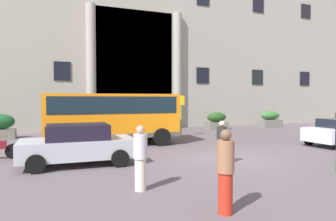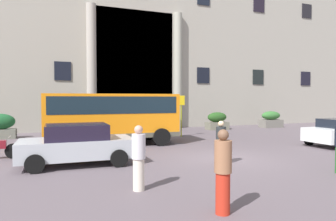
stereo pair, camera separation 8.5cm
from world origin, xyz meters
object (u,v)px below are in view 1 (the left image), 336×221
(pedestrian_woman_dark_dress, at_px, (226,171))
(hedge_planter_far_west, at_px, (217,121))
(hedge_planter_entrance_right, at_px, (0,127))
(orange_minibus, at_px, (112,114))
(bus_stop_sign, at_px, (181,111))
(hedge_planter_east, at_px, (60,124))
(hedge_planter_entrance_left, at_px, (127,123))
(hedge_planter_west, at_px, (270,120))
(parked_coupe_end, at_px, (78,144))
(pedestrian_man_red_shirt, at_px, (222,143))
(pedestrian_man_crossing, at_px, (140,158))

(pedestrian_woman_dark_dress, bearing_deg, hedge_planter_far_west, -66.05)
(hedge_planter_entrance_right, distance_m, pedestrian_woman_dark_dress, 16.38)
(orange_minibus, relative_size, hedge_planter_entrance_right, 3.95)
(bus_stop_sign, distance_m, hedge_planter_far_west, 5.46)
(bus_stop_sign, relative_size, hedge_planter_entrance_right, 1.53)
(orange_minibus, bearing_deg, hedge_planter_east, 118.52)
(hedge_planter_entrance_left, distance_m, hedge_planter_far_west, 7.03)
(hedge_planter_west, xyz_separation_m, hedge_planter_entrance_right, (-20.07, -0.10, 0.07))
(hedge_planter_far_west, bearing_deg, bus_stop_sign, -144.89)
(hedge_planter_west, relative_size, pedestrian_woman_dark_dress, 1.04)
(hedge_planter_east, height_order, parked_coupe_end, hedge_planter_east)
(orange_minibus, height_order, parked_coupe_end, orange_minibus)
(hedge_planter_far_west, xyz_separation_m, pedestrian_man_red_shirt, (-6.38, -11.23, 0.15))
(hedge_planter_entrance_right, bearing_deg, pedestrian_woman_dark_dress, -67.94)
(bus_stop_sign, xyz_separation_m, pedestrian_man_red_shirt, (-1.99, -8.14, -0.81))
(bus_stop_sign, distance_m, parked_coupe_end, 9.26)
(pedestrian_woman_dark_dress, xyz_separation_m, pedestrian_man_crossing, (-1.19, 2.20, -0.03))
(hedge_planter_east, height_order, hedge_planter_entrance_right, hedge_planter_east)
(hedge_planter_far_west, height_order, pedestrian_woman_dark_dress, pedestrian_woman_dark_dress)
(bus_stop_sign, height_order, pedestrian_woman_dark_dress, bus_stop_sign)
(hedge_planter_east, distance_m, parked_coupe_end, 9.17)
(hedge_planter_far_west, bearing_deg, hedge_planter_entrance_left, 176.03)
(hedge_planter_far_west, distance_m, pedestrian_woman_dark_dress, 17.68)
(orange_minibus, xyz_separation_m, parked_coupe_end, (-2.10, -4.37, -0.84))
(hedge_planter_west, xyz_separation_m, pedestrian_man_red_shirt, (-11.51, -11.18, 0.14))
(pedestrian_woman_dark_dress, bearing_deg, hedge_planter_west, -78.57)
(bus_stop_sign, distance_m, hedge_planter_east, 7.79)
(pedestrian_man_crossing, bearing_deg, hedge_planter_east, -56.71)
(hedge_planter_entrance_right, bearing_deg, hedge_planter_west, 0.29)
(bus_stop_sign, distance_m, pedestrian_man_crossing, 11.51)
(hedge_planter_entrance_right, distance_m, parked_coupe_end, 9.85)
(hedge_planter_west, distance_m, hedge_planter_entrance_right, 20.07)
(orange_minibus, xyz_separation_m, hedge_planter_west, (14.26, 4.85, -0.93))
(hedge_planter_west, bearing_deg, orange_minibus, -161.22)
(pedestrian_woman_dark_dress, bearing_deg, hedge_planter_entrance_right, -14.17)
(pedestrian_man_crossing, bearing_deg, bus_stop_sign, -92.63)
(orange_minibus, distance_m, bus_stop_sign, 5.07)
(hedge_planter_west, bearing_deg, hedge_planter_far_west, 179.40)
(hedge_planter_entrance_right, bearing_deg, pedestrian_man_red_shirt, -52.31)
(pedestrian_man_red_shirt, xyz_separation_m, pedestrian_man_crossing, (-3.59, -1.90, 0.06))
(hedge_planter_west, bearing_deg, pedestrian_man_red_shirt, -135.84)
(hedge_planter_east, relative_size, pedestrian_man_crossing, 1.20)
(bus_stop_sign, relative_size, hedge_planter_far_west, 1.55)
(hedge_planter_entrance_left, relative_size, hedge_planter_far_west, 1.12)
(orange_minibus, bearing_deg, bus_stop_sign, 22.76)
(hedge_planter_west, relative_size, pedestrian_man_crossing, 1.08)
(hedge_planter_east, height_order, pedestrian_man_red_shirt, pedestrian_man_red_shirt)
(bus_stop_sign, relative_size, hedge_planter_east, 1.27)
(orange_minibus, height_order, hedge_planter_far_west, orange_minibus)
(hedge_planter_entrance_left, height_order, hedge_planter_entrance_right, hedge_planter_entrance_right)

